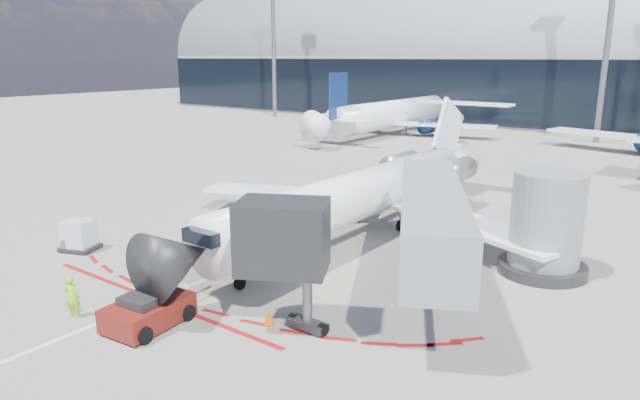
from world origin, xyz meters
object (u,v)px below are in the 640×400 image
Objects in this scene: pushback_tug at (148,311)px; regional_jet at (367,192)px; uld_container at (79,236)px; ramp_worker at (72,297)px.

regional_jet is at bearing 83.34° from pushback_tug.
pushback_tug is at bearing -39.51° from uld_container.
regional_jet is at bearing 27.10° from uld_container.
pushback_tug is (-0.30, -14.99, -1.82)m from regional_jet.
regional_jet reaches higher than uld_container.
ramp_worker is at bearing -162.38° from pushback_tug.
ramp_worker is at bearing -101.35° from regional_jet.
regional_jet is at bearing -124.00° from ramp_worker.
pushback_tug is at bearing -91.16° from regional_jet.
pushback_tug is 10.59m from uld_container.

